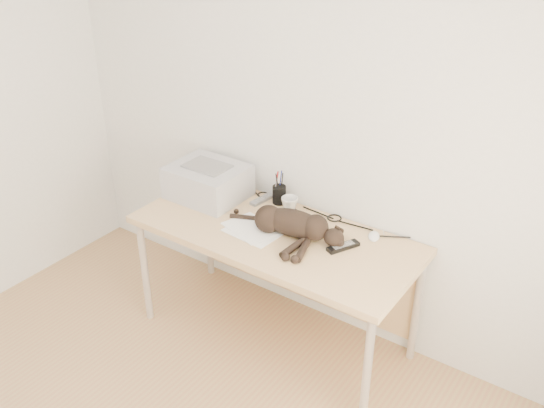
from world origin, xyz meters
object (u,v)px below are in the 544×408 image
Objects in this scene: printer at (208,181)px; pen_cup at (279,194)px; desk at (283,245)px; cat at (290,224)px; mouse at (374,234)px; mug at (290,205)px.

printer is 0.44m from pen_cup.
desk is at bearing -2.99° from printer.
printer is 0.62× the size of cat.
mouse is (0.39, 0.24, -0.05)m from cat.
mug is at bearing 114.50° from cat.
cat is (0.09, -0.07, 0.20)m from desk.
pen_cup is (0.40, 0.17, -0.04)m from printer.
printer reaches higher than mouse.
cat is at bearing -8.58° from printer.
pen_cup is at bearing 23.39° from printer.
mug is 0.47× the size of pen_cup.
mouse is at bearing 7.88° from printer.
cat is at bearing -38.78° from desk.
mug is 0.12m from pen_cup.
printer is 1.06m from mouse.
cat reaches higher than mug.
desk is at bearing -68.65° from mug.
mouse is (0.53, 0.02, -0.03)m from mug.
mouse is (0.64, -0.03, -0.04)m from pen_cup.
printer is 2.12× the size of pen_cup.
printer reaches higher than mug.
mouse reaches higher than desk.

